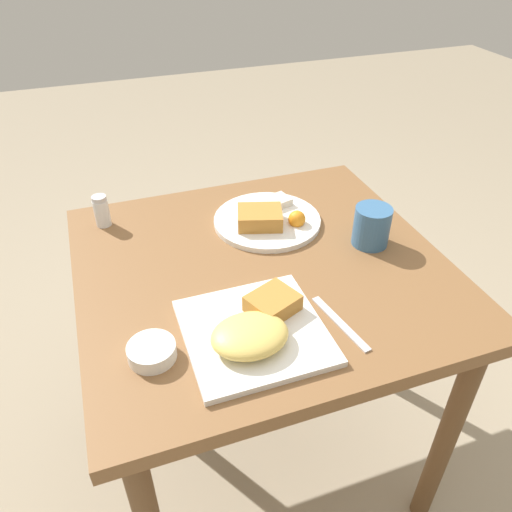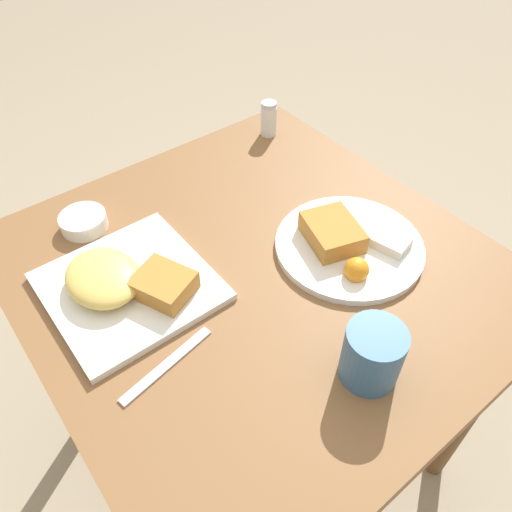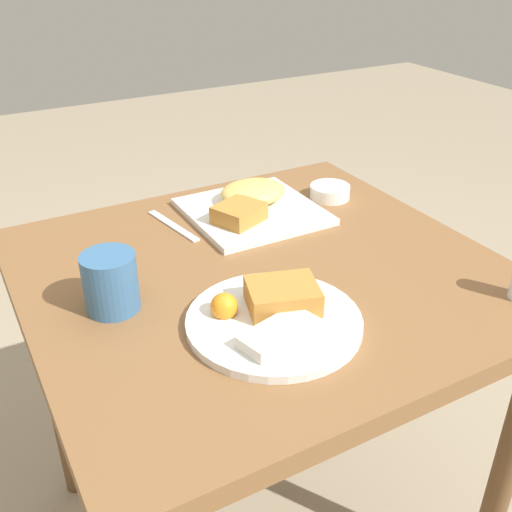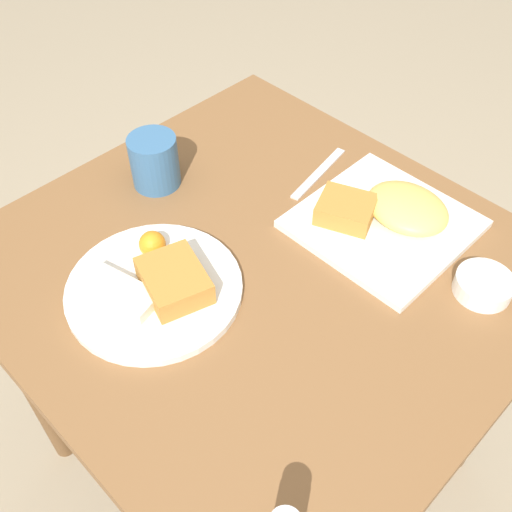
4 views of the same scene
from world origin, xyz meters
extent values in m
plane|color=gray|center=(0.00, 0.00, 0.00)|extent=(8.00, 8.00, 0.00)
cube|color=brown|center=(0.00, 0.00, 0.71)|extent=(0.84, 0.80, 0.04)
cylinder|color=brown|center=(-0.36, -0.34, 0.35)|extent=(0.05, 0.05, 0.69)
cylinder|color=brown|center=(0.36, -0.34, 0.35)|extent=(0.05, 0.05, 0.69)
cylinder|color=brown|center=(0.36, 0.34, 0.35)|extent=(0.05, 0.05, 0.69)
cube|color=white|center=(-0.09, -0.21, 0.74)|extent=(0.27, 0.27, 0.01)
ellipsoid|color=#EAC660|center=(-0.11, -0.24, 0.77)|extent=(0.15, 0.12, 0.04)
cube|color=#B77A33|center=(-0.04, -0.17, 0.76)|extent=(0.12, 0.11, 0.04)
cylinder|color=white|center=(0.07, 0.16, 0.74)|extent=(0.28, 0.28, 0.01)
cube|color=#B77A33|center=(0.04, 0.14, 0.76)|extent=(0.13, 0.12, 0.04)
cube|color=silver|center=(0.09, 0.21, 0.75)|extent=(0.13, 0.08, 0.02)
sphere|color=orange|center=(0.13, 0.11, 0.76)|extent=(0.04, 0.04, 0.04)
cylinder|color=white|center=(-0.29, -0.20, 0.75)|extent=(0.09, 0.09, 0.03)
cylinder|color=beige|center=(-0.29, -0.20, 0.76)|extent=(0.07, 0.07, 0.00)
cube|color=silver|center=(0.08, -0.24, 0.73)|extent=(0.05, 0.17, 0.00)
cylinder|color=#386693|center=(0.28, -0.01, 0.78)|extent=(0.09, 0.09, 0.10)
camera|label=1|loc=(-0.32, -0.86, 1.43)|focal=35.00mm
camera|label=2|loc=(0.49, -0.38, 1.39)|focal=35.00mm
camera|label=3|loc=(0.47, 0.82, 1.28)|focal=42.00mm
camera|label=4|loc=(-0.46, 0.47, 1.46)|focal=42.00mm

